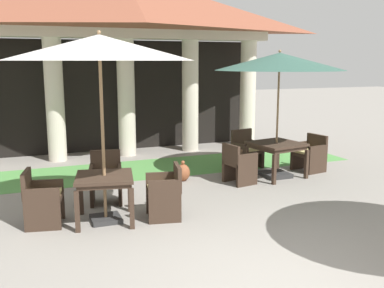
% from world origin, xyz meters
% --- Properties ---
extents(background_pavilion, '(8.32, 2.97, 4.62)m').
position_xyz_m(background_pavilion, '(-0.00, 7.70, 3.52)').
color(background_pavilion, beige).
rests_on(background_pavilion, ground).
extents(lawn_strip, '(10.12, 1.87, 0.01)m').
position_xyz_m(lawn_strip, '(0.00, 5.96, 0.00)').
color(lawn_strip, '#519347').
rests_on(lawn_strip, ground).
extents(patio_table_near_foreground, '(1.13, 1.13, 0.75)m').
position_xyz_m(patio_table_near_foreground, '(2.46, 4.27, 0.65)').
color(patio_table_near_foreground, '#38281E').
rests_on(patio_table_near_foreground, ground).
extents(patio_umbrella_near_foreground, '(2.70, 2.70, 2.69)m').
position_xyz_m(patio_umbrella_near_foreground, '(2.46, 4.27, 2.42)').
color(patio_umbrella_near_foreground, '#2D2D2D').
rests_on(patio_umbrella_near_foreground, ground).
extents(patio_chair_near_foreground_east, '(0.65, 0.69, 0.82)m').
position_xyz_m(patio_chair_near_foreground_east, '(3.46, 4.45, 0.39)').
color(patio_chair_near_foreground_east, '#38281E').
rests_on(patio_chair_near_foreground_east, ground).
extents(patio_chair_near_foreground_west, '(0.59, 0.63, 0.82)m').
position_xyz_m(patio_chair_near_foreground_west, '(1.47, 4.10, 0.40)').
color(patio_chair_near_foreground_west, '#38281E').
rests_on(patio_chair_near_foreground_west, ground).
extents(patio_chair_near_foreground_north, '(0.68, 0.62, 0.88)m').
position_xyz_m(patio_chair_near_foreground_north, '(2.29, 5.28, 0.40)').
color(patio_chair_near_foreground_north, '#38281E').
rests_on(patio_chair_near_foreground_north, ground).
extents(patio_table_mid_left, '(1.01, 1.01, 0.74)m').
position_xyz_m(patio_table_mid_left, '(-1.46, 2.91, 0.63)').
color(patio_table_mid_left, '#38281E').
rests_on(patio_table_mid_left, ground).
extents(patio_umbrella_mid_left, '(2.77, 2.77, 2.90)m').
position_xyz_m(patio_umbrella_mid_left, '(-1.46, 2.91, 2.64)').
color(patio_umbrella_mid_left, '#2D2D2D').
rests_on(patio_umbrella_mid_left, ground).
extents(patio_chair_mid_left_north, '(0.63, 0.60, 0.91)m').
position_xyz_m(patio_chair_mid_left_north, '(-1.27, 3.83, 0.42)').
color(patio_chair_mid_left_north, '#38281E').
rests_on(patio_chair_mid_left_north, ground).
extents(patio_chair_mid_left_east, '(0.61, 0.64, 0.86)m').
position_xyz_m(patio_chair_mid_left_east, '(-0.54, 2.73, 0.41)').
color(patio_chair_mid_left_east, '#38281E').
rests_on(patio_chair_mid_left_east, ground).
extents(patio_chair_mid_left_west, '(0.63, 0.65, 0.86)m').
position_xyz_m(patio_chair_mid_left_west, '(-2.38, 3.09, 0.41)').
color(patio_chair_mid_left_west, '#38281E').
rests_on(patio_chair_mid_left_west, ground).
extents(terracotta_urn, '(0.29, 0.29, 0.43)m').
position_xyz_m(terracotta_urn, '(0.48, 4.68, 0.18)').
color(terracotta_urn, brown).
rests_on(terracotta_urn, ground).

